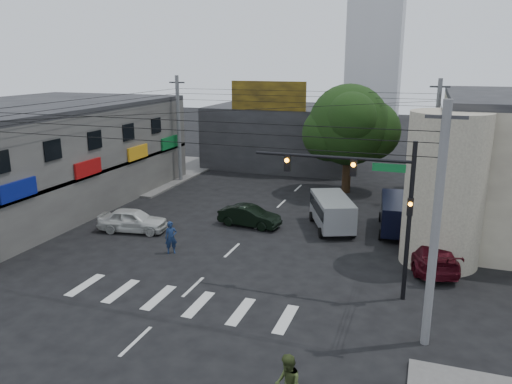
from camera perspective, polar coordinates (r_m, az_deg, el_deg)
The scene contains 17 objects.
ground at distance 26.81m, azimuth -4.35°, elevation -8.15°, with size 160.00×160.00×0.00m, color black.
sidewalk_far_left at distance 50.36m, azimuth -15.14°, elevation 2.46°, with size 16.00×16.00×0.15m, color #514F4C.
building_left at distance 40.58m, azimuth -24.92°, elevation 3.61°, with size 14.00×24.00×7.00m, color #494644.
corner_column at distance 27.39m, azimuth 20.73°, elevation 0.24°, with size 4.00×4.00×8.00m, color gray.
building_far at distance 51.10m, azimuth 3.06°, elevation 6.47°, with size 14.00×10.00×6.00m, color #232326.
billboard at distance 45.97m, azimuth 1.40°, elevation 10.94°, with size 7.00×0.30×2.60m, color olive.
street_tree at distance 40.34m, azimuth 10.55°, elevation 7.53°, with size 6.40×6.40×8.70m.
traffic_gantry at distance 22.41m, azimuth 13.04°, elevation -0.09°, with size 7.10×0.35×7.20m.
utility_pole_near_right at distance 19.03m, azimuth 19.84°, elevation -4.01°, with size 0.32×0.32×9.20m, color #59595B.
utility_pole_far_left at distance 44.06m, azimuth -8.82°, elevation 7.06°, with size 0.32×0.32×9.20m, color #59595B.
utility_pole_far_right at distance 39.04m, azimuth 19.76°, elevation 5.37°, with size 0.32×0.32×9.20m, color #59595B.
dark_sedan at distance 32.31m, azimuth -0.74°, elevation -2.77°, with size 4.19×1.84×1.34m, color black.
white_compact at distance 32.24m, azimuth -13.90°, elevation -3.14°, with size 4.55×2.42×1.47m, color beige.
maroon_sedan at distance 27.68m, azimuth 19.10°, elevation -6.46°, with size 3.47×5.76×1.56m, color #3E0812.
silver_minivan at distance 32.04m, azimuth 8.68°, elevation -2.42°, with size 3.70×5.21×2.07m, color #9A9DA1, non-canonical shape.
navy_van at distance 32.42m, azimuth 15.88°, elevation -2.60°, with size 2.47×5.39×2.09m, color black, non-canonical shape.
traffic_officer at distance 28.18m, azimuth -9.69°, elevation -5.15°, with size 0.80×0.73×1.84m, color #142548.
Camera 1 is at (9.94, -22.59, 10.48)m, focal length 35.00 mm.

